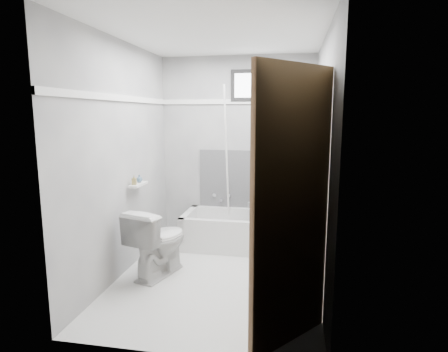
% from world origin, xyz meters
% --- Properties ---
extents(floor, '(2.60, 2.60, 0.00)m').
position_xyz_m(floor, '(0.00, 0.00, 0.00)').
color(floor, white).
rests_on(floor, ground).
extents(ceiling, '(2.60, 2.60, 0.00)m').
position_xyz_m(ceiling, '(0.00, 0.00, 2.40)').
color(ceiling, silver).
rests_on(ceiling, floor).
extents(wall_back, '(2.00, 0.02, 2.40)m').
position_xyz_m(wall_back, '(0.00, 1.30, 1.20)').
color(wall_back, slate).
rests_on(wall_back, floor).
extents(wall_front, '(2.00, 0.02, 2.40)m').
position_xyz_m(wall_front, '(0.00, -1.30, 1.20)').
color(wall_front, slate).
rests_on(wall_front, floor).
extents(wall_left, '(0.02, 2.60, 2.40)m').
position_xyz_m(wall_left, '(-1.00, 0.00, 1.20)').
color(wall_left, slate).
rests_on(wall_left, floor).
extents(wall_right, '(0.02, 2.60, 2.40)m').
position_xyz_m(wall_right, '(1.00, 0.00, 1.20)').
color(wall_right, slate).
rests_on(wall_right, floor).
extents(bathtub, '(1.50, 0.70, 0.42)m').
position_xyz_m(bathtub, '(0.14, 0.93, 0.21)').
color(bathtub, silver).
rests_on(bathtub, floor).
extents(office_chair, '(0.81, 0.81, 1.00)m').
position_xyz_m(office_chair, '(0.53, 0.98, 0.62)').
color(office_chair, slate).
rests_on(office_chair, bathtub).
extents(toilet, '(0.60, 0.81, 0.71)m').
position_xyz_m(toilet, '(-0.62, -0.04, 0.36)').
color(toilet, silver).
rests_on(toilet, floor).
extents(door, '(0.78, 0.78, 2.00)m').
position_xyz_m(door, '(0.98, -1.28, 1.00)').
color(door, '#563220').
rests_on(door, floor).
extents(window, '(0.66, 0.04, 0.40)m').
position_xyz_m(window, '(0.25, 1.29, 2.02)').
color(window, black).
rests_on(window, wall_back).
extents(backerboard, '(1.50, 0.02, 0.78)m').
position_xyz_m(backerboard, '(0.25, 1.29, 0.80)').
color(backerboard, '#4C4C4F').
rests_on(backerboard, wall_back).
extents(trim_back, '(2.00, 0.02, 0.06)m').
position_xyz_m(trim_back, '(0.00, 1.29, 1.82)').
color(trim_back, white).
rests_on(trim_back, wall_back).
extents(trim_left, '(0.02, 2.60, 0.06)m').
position_xyz_m(trim_left, '(-0.99, 0.00, 1.82)').
color(trim_left, white).
rests_on(trim_left, wall_left).
extents(pole, '(0.02, 0.42, 1.91)m').
position_xyz_m(pole, '(-0.09, 1.06, 1.05)').
color(pole, white).
rests_on(pole, bathtub).
extents(shelf, '(0.10, 0.32, 0.02)m').
position_xyz_m(shelf, '(-0.93, 0.21, 0.90)').
color(shelf, silver).
rests_on(shelf, wall_left).
extents(soap_bottle_a, '(0.06, 0.06, 0.10)m').
position_xyz_m(soap_bottle_a, '(-0.94, 0.13, 0.97)').
color(soap_bottle_a, olive).
rests_on(soap_bottle_a, shelf).
extents(soap_bottle_b, '(0.09, 0.09, 0.08)m').
position_xyz_m(soap_bottle_b, '(-0.94, 0.27, 0.96)').
color(soap_bottle_b, '#45647F').
rests_on(soap_bottle_b, shelf).
extents(faucet, '(0.26, 0.10, 0.16)m').
position_xyz_m(faucet, '(-0.20, 1.27, 0.55)').
color(faucet, silver).
rests_on(faucet, wall_back).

